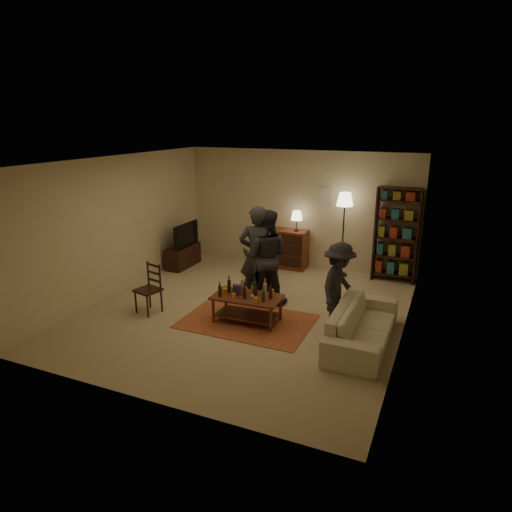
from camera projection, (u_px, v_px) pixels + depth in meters
The scene contains 13 objects.
floor at pixel (245, 311), 8.34m from camera, with size 6.00×6.00×0.00m, color #C6B793.
room_shell at pixel (273, 188), 10.68m from camera, with size 6.00×6.00×6.00m.
rug at pixel (247, 321), 7.89m from camera, with size 2.20×1.50×0.01m, color maroon.
coffee_table at pixel (247, 299), 7.78m from camera, with size 1.18×0.68×0.81m.
dining_chair at pixel (150, 286), 8.19m from camera, with size 0.48×0.48×0.92m.
tv_stand at pixel (183, 251), 10.74m from camera, with size 0.40×1.00×1.06m.
dresser at pixel (286, 248), 10.66m from camera, with size 1.00×0.50×1.36m.
bookshelf at pixel (396, 234), 9.62m from camera, with size 0.90×0.34×2.02m.
floor_lamp at pixel (345, 205), 9.77m from camera, with size 0.36×0.36×1.86m.
sofa at pixel (363, 325), 7.06m from camera, with size 2.08×0.81×0.61m, color beige.
person_left at pixel (258, 256), 8.42m from camera, with size 0.69×0.45×1.88m, color #2A2A32.
person_right at pixel (265, 257), 8.47m from camera, with size 0.88×0.68×1.80m, color #28272F.
person_by_sofa at pixel (339, 286), 7.48m from camera, with size 0.95×0.55×1.47m, color #25252D.
Camera 1 is at (3.25, -6.97, 3.37)m, focal length 32.00 mm.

